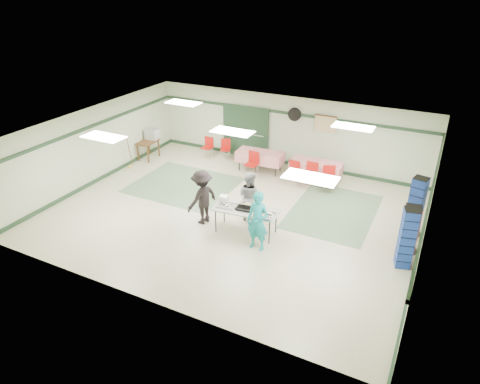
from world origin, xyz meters
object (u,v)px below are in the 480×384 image
at_px(volunteer_dark, 202,197).
at_px(chair_a, 311,172).
at_px(chair_b, 293,170).
at_px(chair_loose_a, 226,147).
at_px(volunteer_teal, 258,221).
at_px(printer_table, 148,144).
at_px(serving_table, 246,211).
at_px(dining_table_b, 260,157).
at_px(crate_stack_blue_b, 407,238).
at_px(broom, 129,151).
at_px(dining_table_a, 316,167).
at_px(chair_d, 253,161).
at_px(crate_stack_red, 410,229).
at_px(chair_loose_b, 208,145).
at_px(chair_c, 329,176).
at_px(office_printer, 152,134).
at_px(crate_stack_blue_a, 416,206).
at_px(volunteer_grey, 249,196).

distance_m(volunteer_dark, chair_a, 4.30).
height_order(chair_b, chair_loose_a, chair_b).
xyz_separation_m(volunteer_teal, printer_table, (-6.64, 3.90, -0.20)).
relative_size(serving_table, dining_table_b, 1.08).
height_order(crate_stack_blue_b, broom, crate_stack_blue_b).
height_order(dining_table_a, chair_d, chair_d).
height_order(chair_loose_a, crate_stack_red, crate_stack_red).
xyz_separation_m(chair_d, chair_loose_b, (-2.40, 0.84, -0.05)).
bearing_deg(chair_loose_b, serving_table, -47.12).
bearing_deg(serving_table, dining_table_a, 75.28).
bearing_deg(chair_b, chair_d, -173.42).
distance_m(chair_loose_a, printer_table, 3.14).
height_order(serving_table, chair_loose_b, chair_loose_b).
height_order(volunteer_dark, crate_stack_red, volunteer_dark).
distance_m(volunteer_dark, crate_stack_blue_b, 5.72).
relative_size(chair_c, chair_loose_b, 1.09).
distance_m(crate_stack_red, office_printer, 10.60).
bearing_deg(chair_loose_b, dining_table_a, -1.46).
relative_size(chair_a, chair_c, 1.01).
relative_size(chair_loose_a, office_printer, 1.62).
bearing_deg(volunteer_teal, volunteer_dark, 168.28).
xyz_separation_m(volunteer_teal, chair_b, (-0.57, 4.26, -0.32)).
relative_size(chair_a, office_printer, 1.85).
bearing_deg(chair_d, volunteer_teal, -60.08).
height_order(chair_d, chair_loose_b, chair_d).
xyz_separation_m(volunteer_dark, chair_b, (1.48, 3.72, -0.31)).
bearing_deg(crate_stack_red, crate_stack_blue_a, 90.00).
relative_size(volunteer_grey, crate_stack_red, 1.18).
bearing_deg(crate_stack_blue_a, serving_table, -153.32).
bearing_deg(crate_stack_blue_a, chair_d, 165.33).
relative_size(volunteer_grey, chair_c, 1.69).
xyz_separation_m(dining_table_b, office_printer, (-4.54, -0.58, 0.38)).
distance_m(dining_table_b, crate_stack_red, 6.53).
xyz_separation_m(volunteer_grey, chair_b, (0.30, 2.95, -0.25)).
bearing_deg(chair_d, serving_table, -64.48).
bearing_deg(crate_stack_blue_a, broom, 179.34).
height_order(volunteer_teal, chair_loose_b, volunteer_teal).
height_order(volunteer_dark, dining_table_b, volunteer_dark).
bearing_deg(office_printer, printer_table, -95.31).
distance_m(volunteer_dark, chair_c, 4.66).
xyz_separation_m(serving_table, printer_table, (-6.00, 3.30, -0.07)).
relative_size(serving_table, volunteer_teal, 1.14).
distance_m(chair_loose_b, printer_table, 2.43).
height_order(serving_table, chair_b, chair_b).
bearing_deg(dining_table_a, chair_c, -44.00).
xyz_separation_m(chair_loose_b, printer_table, (-2.10, -1.22, 0.12)).
bearing_deg(crate_stack_red, broom, 173.81).
height_order(dining_table_b, chair_loose_a, chair_loose_a).
xyz_separation_m(dining_table_a, chair_c, (0.64, -0.57, 0.00)).
relative_size(chair_b, crate_stack_blue_b, 0.53).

